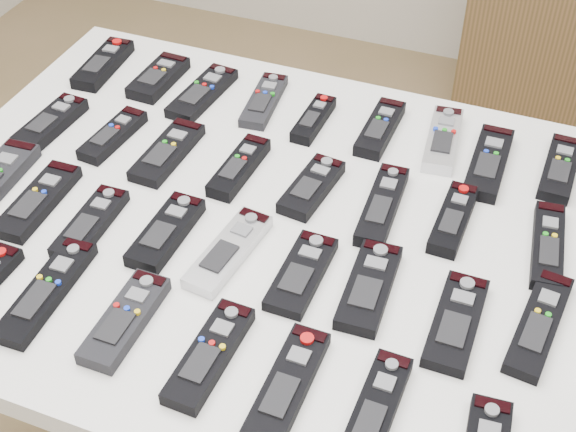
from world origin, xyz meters
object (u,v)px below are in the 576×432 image
(remote_2, at_px, (202,93))
(remote_33, at_px, (209,355))
(remote_23, at_px, (229,251))
(remote_35, at_px, (374,413))
(remote_22, at_px, (166,232))
(remote_1, at_px, (158,78))
(remote_17, at_px, (548,246))
(remote_5, at_px, (380,128))
(remote_25, at_px, (369,287))
(remote_26, at_px, (456,322))
(remote_6, at_px, (443,140))
(remote_21, at_px, (90,223))
(remote_3, at_px, (264,101))
(remote_10, at_px, (51,123))
(remote_34, at_px, (287,385))
(remote_13, at_px, (239,167))
(remote_11, at_px, (113,135))
(remote_32, at_px, (125,320))
(remote_7, at_px, (489,163))
(remote_8, at_px, (560,168))
(remote_20, at_px, (38,201))
(remote_27, at_px, (539,324))
(remote_14, at_px, (312,187))
(remote_15, at_px, (382,206))
(remote_31, at_px, (47,291))
(remote_4, at_px, (314,119))
(remote_16, at_px, (453,219))
(remote_12, at_px, (167,152))
(remote_24, at_px, (302,274))
(table, at_px, (288,251))

(remote_2, xyz_separation_m, remote_33, (0.28, -0.56, 0.00))
(remote_23, distance_m, remote_35, 0.35)
(remote_22, distance_m, remote_23, 0.11)
(remote_1, relative_size, remote_17, 0.82)
(remote_2, height_order, remote_5, remote_5)
(remote_1, relative_size, remote_22, 0.92)
(remote_25, height_order, remote_26, remote_25)
(remote_1, xyz_separation_m, remote_6, (0.57, 0.00, 0.00))
(remote_21, bearing_deg, remote_3, 72.06)
(remote_10, xyz_separation_m, remote_34, (0.61, -0.38, -0.00))
(remote_3, distance_m, remote_13, 0.21)
(remote_21, bearing_deg, remote_11, 110.31)
(remote_25, height_order, remote_32, remote_32)
(remote_7, xyz_separation_m, remote_8, (0.12, 0.03, -0.00))
(remote_3, bearing_deg, remote_25, -55.69)
(remote_20, relative_size, remote_27, 0.93)
(remote_14, bearing_deg, remote_15, 4.86)
(remote_2, distance_m, remote_26, 0.70)
(remote_23, relative_size, remote_31, 0.89)
(remote_2, relative_size, remote_15, 0.96)
(remote_6, distance_m, remote_21, 0.63)
(remote_11, relative_size, remote_21, 0.94)
(remote_3, height_order, remote_25, remote_25)
(remote_1, bearing_deg, remote_13, -35.05)
(remote_4, relative_size, remote_16, 0.86)
(remote_16, xyz_separation_m, remote_35, (-0.01, -0.39, -0.00))
(remote_12, relative_size, remote_15, 0.92)
(remote_22, distance_m, remote_34, 0.34)
(remote_3, distance_m, remote_14, 0.27)
(remote_3, bearing_deg, remote_23, -80.78)
(remote_1, distance_m, remote_24, 0.60)
(remote_17, xyz_separation_m, remote_34, (-0.28, -0.38, 0.00))
(table, distance_m, remote_16, 0.27)
(remote_1, distance_m, remote_21, 0.42)
(remote_11, distance_m, remote_23, 0.37)
(remote_7, height_order, remote_20, remote_7)
(remote_6, bearing_deg, remote_23, -127.33)
(remote_1, bearing_deg, remote_8, 2.23)
(table, xyz_separation_m, remote_26, (0.29, -0.11, 0.07))
(remote_8, height_order, remote_33, remote_33)
(remote_14, distance_m, remote_34, 0.40)
(remote_2, height_order, remote_27, same)
(remote_8, distance_m, remote_34, 0.64)
(remote_4, relative_size, remote_5, 0.84)
(remote_1, distance_m, remote_20, 0.40)
(table, xyz_separation_m, remote_4, (-0.06, 0.27, 0.07))
(remote_1, relative_size, remote_21, 0.91)
(remote_31, bearing_deg, remote_33, -6.09)
(remote_32, xyz_separation_m, remote_34, (0.25, -0.02, -0.00))
(remote_22, height_order, remote_34, remote_22)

